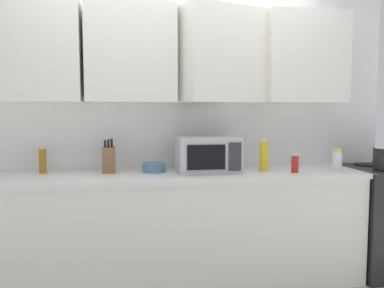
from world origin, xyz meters
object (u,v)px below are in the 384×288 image
Objects in this scene: bottle_clear_tall at (337,161)px; bottle_yellow_mustard at (264,156)px; microwave at (207,154)px; knife_block at (109,160)px; bowl_ceramic_small at (154,167)px; bottle_red_sauce at (295,164)px; bottle_amber_vinegar at (43,160)px.

bottle_clear_tall is 0.58m from bottle_yellow_mustard.
bottle_clear_tall is (1.02, -0.15, -0.05)m from microwave.
microwave is 2.68× the size of bottle_clear_tall.
knife_block reaches higher than bowl_ceramic_small.
knife_block is at bearing 172.06° from microwave.
bottle_red_sauce is (1.44, -0.25, -0.03)m from knife_block.
bottle_yellow_mustard reaches higher than bottle_clear_tall.
knife_block is (-0.77, 0.11, -0.04)m from microwave.
knife_block is 0.51m from bottle_amber_vinegar.
bottle_red_sauce is 1.11m from bowl_ceramic_small.
bottle_yellow_mustard is at bearing -7.06° from bottle_amber_vinegar.
bottle_red_sauce reaches higher than bowl_ceramic_small.
knife_block is 1.46m from bottle_red_sauce.
knife_block is at bearing -7.16° from bottle_amber_vinegar.
bottle_clear_tall is 0.97× the size of bowl_ceramic_small.
bottle_yellow_mustard is (-0.57, 0.11, 0.04)m from bottle_clear_tall.
knife_block reaches higher than bottle_clear_tall.
bottle_yellow_mustard is at bearing -5.47° from microwave.
microwave is at bearing -7.63° from bottle_amber_vinegar.
bottle_red_sauce is 0.81× the size of bowl_ceramic_small.
bottle_yellow_mustard reaches higher than bottle_amber_vinegar.
microwave reaches higher than bottle_yellow_mustard.
bottle_amber_vinegar is at bearing 172.94° from bottle_yellow_mustard.
knife_block is at bearing 176.73° from bowl_ceramic_small.
bottle_amber_vinegar reaches higher than bottle_red_sauce.
microwave is at bearing 171.49° from bottle_clear_tall.
microwave is at bearing -11.79° from bowl_ceramic_small.
microwave is 2.30× the size of bottle_amber_vinegar.
microwave is 1.82× the size of bottle_yellow_mustard.
bowl_ceramic_small is (-1.44, 0.24, -0.05)m from bottle_clear_tall.
bottle_red_sauce is at bearing -12.03° from bowl_ceramic_small.
bottle_amber_vinegar is 1.13× the size of bowl_ceramic_small.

